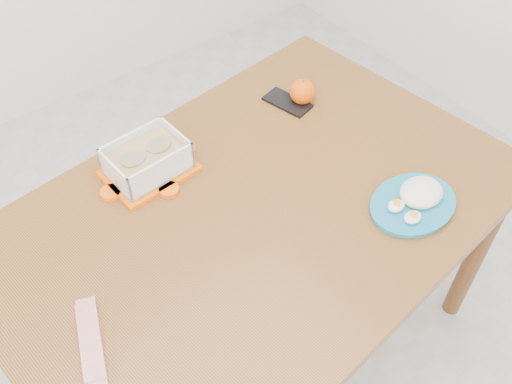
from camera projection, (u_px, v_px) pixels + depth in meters
ground at (239, 367)px, 1.98m from camera, size 3.50×3.50×0.00m
dining_table at (256, 228)px, 1.54m from camera, size 1.48×1.09×0.75m
food_container at (147, 160)px, 1.53m from camera, size 0.25×0.19×0.10m
orange_fruit at (302, 92)px, 1.74m from camera, size 0.08×0.08×0.08m
rice_plate at (416, 199)px, 1.47m from camera, size 0.25×0.25×0.07m
candy_bar at (90, 340)px, 1.22m from camera, size 0.10×0.19×0.02m
smartphone at (287, 102)px, 1.76m from camera, size 0.11×0.16×0.01m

